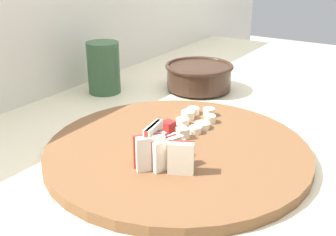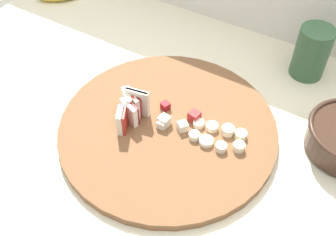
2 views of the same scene
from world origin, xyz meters
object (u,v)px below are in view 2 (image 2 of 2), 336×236
banana_slice_rows (219,136)px  small_jar (312,52)px  cutting_board (169,128)px  apple_wedge_fan (131,108)px  apple_dice_pile (176,119)px

banana_slice_rows → small_jar: 0.31m
cutting_board → banana_slice_rows: size_ratio=3.77×
small_jar → cutting_board: bearing=-120.6°
cutting_board → apple_wedge_fan: apple_wedge_fan is taller
apple_dice_pile → banana_slice_rows: 0.10m
apple_dice_pile → banana_slice_rows: (0.10, 0.01, -0.00)m
apple_dice_pile → small_jar: 0.36m
cutting_board → apple_dice_pile: size_ratio=4.98×
cutting_board → apple_wedge_fan: bearing=-165.4°
banana_slice_rows → small_jar: small_jar is taller
apple_dice_pile → banana_slice_rows: bearing=4.5°
banana_slice_rows → small_jar: bearing=74.2°
apple_wedge_fan → small_jar: bearing=51.9°
banana_slice_rows → cutting_board: bearing=-168.7°
cutting_board → banana_slice_rows: banana_slice_rows is taller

